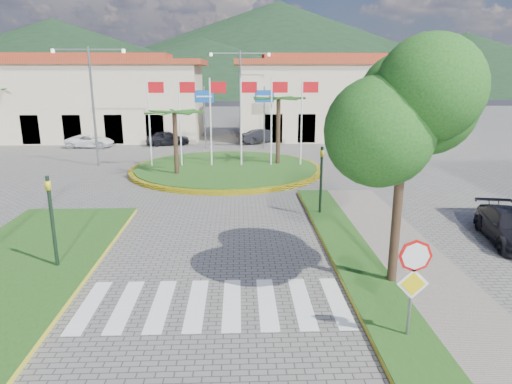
{
  "coord_description": "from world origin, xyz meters",
  "views": [
    {
      "loc": [
        0.84,
        -7.71,
        6.37
      ],
      "look_at": [
        1.44,
        8.0,
        2.22
      ],
      "focal_mm": 32.0,
      "sensor_mm": 36.0,
      "label": 1
    }
  ],
  "objects_px": {
    "white_van": "(90,141)",
    "car_dark_a": "(168,138)",
    "deciduous_tree": "(405,116)",
    "stop_sign": "(413,274)",
    "roundabout_island": "(227,168)",
    "car_dark_b": "(262,136)",
    "car_side_right": "(510,227)"
  },
  "relations": [
    {
      "from": "deciduous_tree",
      "to": "white_van",
      "type": "distance_m",
      "value": 32.71
    },
    {
      "from": "deciduous_tree",
      "to": "stop_sign",
      "type": "bearing_deg",
      "value": -101.18
    },
    {
      "from": "roundabout_island",
      "to": "deciduous_tree",
      "type": "xyz_separation_m",
      "value": [
        5.5,
        -17.0,
        5.0
      ]
    },
    {
      "from": "stop_sign",
      "to": "roundabout_island",
      "type": "bearing_deg",
      "value": 103.73
    },
    {
      "from": "roundabout_island",
      "to": "deciduous_tree",
      "type": "distance_m",
      "value": 18.55
    },
    {
      "from": "stop_sign",
      "to": "white_van",
      "type": "height_order",
      "value": "stop_sign"
    },
    {
      "from": "white_van",
      "to": "roundabout_island",
      "type": "bearing_deg",
      "value": -130.26
    },
    {
      "from": "car_dark_a",
      "to": "car_side_right",
      "type": "xyz_separation_m",
      "value": [
        16.76,
        -24.71,
        -0.04
      ]
    },
    {
      "from": "stop_sign",
      "to": "car_dark_b",
      "type": "distance_m",
      "value": 32.12
    },
    {
      "from": "car_side_right",
      "to": "roundabout_island",
      "type": "bearing_deg",
      "value": 139.96
    },
    {
      "from": "deciduous_tree",
      "to": "white_van",
      "type": "xyz_separation_m",
      "value": [
        -17.6,
        27.19,
        -4.62
      ]
    },
    {
      "from": "car_dark_b",
      "to": "car_side_right",
      "type": "xyz_separation_m",
      "value": [
        8.22,
        -25.53,
        -0.07
      ]
    },
    {
      "from": "white_van",
      "to": "car_dark_a",
      "type": "bearing_deg",
      "value": -81.45
    },
    {
      "from": "white_van",
      "to": "car_dark_a",
      "type": "distance_m",
      "value": 6.65
    },
    {
      "from": "car_dark_b",
      "to": "car_side_right",
      "type": "bearing_deg",
      "value": 178.33
    },
    {
      "from": "deciduous_tree",
      "to": "car_side_right",
      "type": "height_order",
      "value": "deciduous_tree"
    },
    {
      "from": "car_side_right",
      "to": "car_dark_a",
      "type": "bearing_deg",
      "value": 134.38
    },
    {
      "from": "stop_sign",
      "to": "car_dark_b",
      "type": "height_order",
      "value": "stop_sign"
    },
    {
      "from": "roundabout_island",
      "to": "stop_sign",
      "type": "relative_size",
      "value": 4.79
    },
    {
      "from": "roundabout_island",
      "to": "car_dark_b",
      "type": "bearing_deg",
      "value": 75.93
    },
    {
      "from": "roundabout_island",
      "to": "car_side_right",
      "type": "bearing_deg",
      "value": -50.27
    },
    {
      "from": "deciduous_tree",
      "to": "car_dark_b",
      "type": "bearing_deg",
      "value": 94.9
    },
    {
      "from": "deciduous_tree",
      "to": "car_side_right",
      "type": "distance_m",
      "value": 8.12
    },
    {
      "from": "white_van",
      "to": "car_side_right",
      "type": "relative_size",
      "value": 0.95
    },
    {
      "from": "deciduous_tree",
      "to": "car_dark_a",
      "type": "height_order",
      "value": "deciduous_tree"
    },
    {
      "from": "car_dark_a",
      "to": "car_side_right",
      "type": "distance_m",
      "value": 29.86
    },
    {
      "from": "deciduous_tree",
      "to": "roundabout_island",
      "type": "bearing_deg",
      "value": 107.91
    },
    {
      "from": "roundabout_island",
      "to": "car_dark_a",
      "type": "xyz_separation_m",
      "value": [
        -5.53,
        11.2,
        0.48
      ]
    },
    {
      "from": "white_van",
      "to": "car_side_right",
      "type": "xyz_separation_m",
      "value": [
        23.33,
        -23.7,
        0.06
      ]
    },
    {
      "from": "deciduous_tree",
      "to": "car_dark_b",
      "type": "xyz_separation_m",
      "value": [
        -2.48,
        29.01,
        -4.49
      ]
    },
    {
      "from": "stop_sign",
      "to": "deciduous_tree",
      "type": "xyz_separation_m",
      "value": [
        0.6,
        3.04,
        3.38
      ]
    },
    {
      "from": "car_side_right",
      "to": "car_dark_b",
      "type": "bearing_deg",
      "value": 118.09
    }
  ]
}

